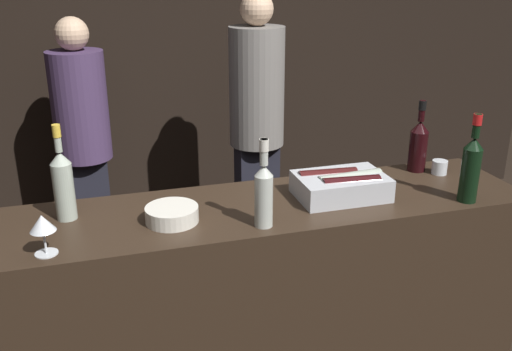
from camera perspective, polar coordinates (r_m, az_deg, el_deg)
name	(u,v)px	position (r m, az deg, el deg)	size (l,w,h in m)	color
wall_back_chalkboard	(170,47)	(4.42, -8.61, 12.62)	(6.40, 0.06, 2.80)	black
bar_counter	(258,317)	(2.59, 0.18, -13.92)	(2.29, 0.55, 1.07)	#2D2116
ice_bin_with_bottles	(341,184)	(2.42, 8.53, -0.89)	(0.37, 0.25, 0.11)	#B7BABF
bowl_white	(172,214)	(2.20, -8.41, -3.81)	(0.20, 0.20, 0.06)	silver
wine_glass	(42,225)	(2.04, -20.58, -4.65)	(0.09, 0.09, 0.14)	silver
candle_votive	(440,167)	(2.79, 17.88, 0.80)	(0.07, 0.07, 0.06)	silver
rose_wine_bottle	(63,183)	(2.27, -18.74, -0.68)	(0.08, 0.08, 0.38)	#9EA899
red_wine_bottle_black_foil	(419,143)	(2.77, 15.94, 3.11)	(0.08, 0.08, 0.34)	black
red_wine_bottle_burgundy	(471,166)	(2.47, 20.70, 0.89)	(0.08, 0.08, 0.37)	black
white_wine_bottle	(264,191)	(2.10, 0.78, -1.54)	(0.07, 0.07, 0.34)	#B2B7AD
person_in_hoodie	(83,133)	(3.93, -16.93, 4.06)	(0.36, 0.36, 1.69)	black
person_blond_tee	(257,118)	(3.79, 0.07, 5.73)	(0.36, 0.36, 1.83)	black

